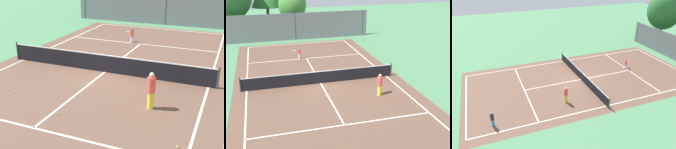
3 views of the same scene
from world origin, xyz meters
TOP-DOWN VIEW (x-y plane):
  - ground_plane at (0.00, 0.00)m, footprint 80.00×80.00m
  - court_surface at (0.00, 0.00)m, footprint 13.00×25.00m
  - tennis_net at (0.00, 0.00)m, footprint 11.90×0.10m
  - perimeter_fence at (0.00, 14.00)m, footprint 18.00×0.12m
  - tree_0 at (0.19, 17.19)m, footprint 3.51×2.96m
  - player_0 at (-0.70, 6.40)m, footprint 0.76×0.68m
  - player_2 at (3.51, -3.20)m, footprint 0.34×0.34m
  - tennis_ball_0 at (0.26, -5.13)m, footprint 0.07×0.07m
  - tennis_ball_1 at (-2.94, -1.53)m, footprint 0.07×0.07m
  - tennis_ball_2 at (-0.10, 3.19)m, footprint 0.07×0.07m
  - tennis_ball_3 at (-2.74, -4.14)m, footprint 0.07×0.07m
  - tennis_ball_4 at (-4.13, -5.36)m, footprint 0.07×0.07m
  - tennis_ball_5 at (5.11, -5.57)m, footprint 0.07×0.07m
  - tennis_ball_6 at (3.99, 10.28)m, footprint 0.07×0.07m

SIDE VIEW (x-z plane):
  - ground_plane at x=0.00m, z-range 0.00..0.00m
  - court_surface at x=0.00m, z-range 0.00..0.01m
  - tennis_ball_0 at x=0.26m, z-range 0.00..0.07m
  - tennis_ball_1 at x=-2.94m, z-range 0.00..0.07m
  - tennis_ball_2 at x=-0.10m, z-range 0.00..0.07m
  - tennis_ball_3 at x=-2.74m, z-range 0.00..0.07m
  - tennis_ball_4 at x=-4.13m, z-range 0.00..0.07m
  - tennis_ball_5 at x=5.11m, z-range 0.00..0.07m
  - tennis_ball_6 at x=3.99m, z-range 0.00..0.07m
  - tennis_net at x=0.00m, z-range -0.04..1.06m
  - player_0 at x=-0.70m, z-range 0.03..1.17m
  - player_2 at x=3.51m, z-range 0.02..1.61m
  - perimeter_fence at x=0.00m, z-range 0.00..3.20m
  - tree_0 at x=0.19m, z-range 0.81..6.70m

